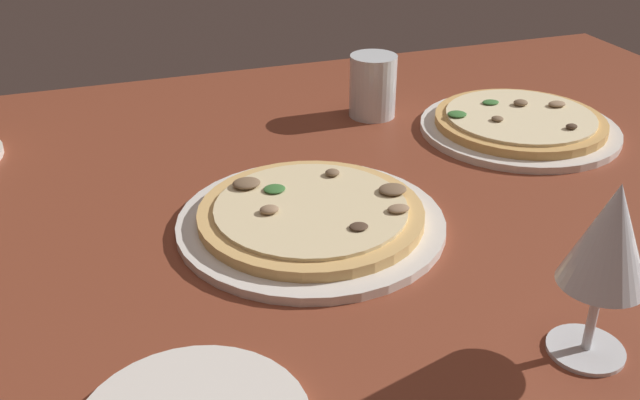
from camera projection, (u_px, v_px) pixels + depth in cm
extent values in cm
cube|color=brown|center=(330.00, 239.00, 79.66)|extent=(150.00, 110.00, 4.00)
cylinder|color=silver|center=(310.00, 221.00, 78.14)|extent=(28.93, 28.93, 1.00)
cylinder|color=tan|center=(310.00, 212.00, 77.61)|extent=(24.32, 24.32, 1.20)
cylinder|color=beige|center=(310.00, 206.00, 77.23)|extent=(20.79, 20.79, 0.40)
ellipsoid|color=brown|center=(246.00, 183.00, 80.64)|extent=(3.15, 2.71, 0.78)
ellipsoid|color=#387033|center=(274.00, 189.00, 79.84)|extent=(2.45, 2.26, 0.41)
ellipsoid|color=#937556|center=(399.00, 209.00, 75.66)|extent=(2.41, 1.74, 0.60)
ellipsoid|color=#937556|center=(270.00, 211.00, 75.06)|extent=(2.04, 1.67, 0.74)
ellipsoid|color=brown|center=(393.00, 190.00, 79.30)|extent=(3.12, 2.74, 0.69)
ellipsoid|color=#4C3828|center=(359.00, 226.00, 72.59)|extent=(1.95, 1.72, 0.41)
ellipsoid|color=brown|center=(332.00, 173.00, 83.11)|extent=(1.66, 1.62, 0.69)
cylinder|color=silver|center=(519.00, 128.00, 100.97)|extent=(27.46, 27.46, 1.00)
cylinder|color=tan|center=(520.00, 121.00, 100.45)|extent=(23.51, 23.51, 1.20)
cylinder|color=beige|center=(521.00, 116.00, 100.07)|extent=(20.57, 20.57, 0.40)
ellipsoid|color=#937556|center=(557.00, 104.00, 102.65)|extent=(2.57, 1.94, 0.67)
ellipsoid|color=#4C3828|center=(572.00, 126.00, 95.27)|extent=(1.62, 1.27, 0.69)
ellipsoid|color=brown|center=(497.00, 119.00, 97.84)|extent=(1.62, 1.61, 0.60)
ellipsoid|color=#387033|center=(491.00, 102.00, 103.63)|extent=(2.45, 1.93, 0.42)
ellipsoid|color=#387033|center=(457.00, 114.00, 99.46)|extent=(2.68, 2.44, 0.49)
ellipsoid|color=brown|center=(521.00, 103.00, 102.97)|extent=(2.07, 1.87, 0.77)
cylinder|color=silver|center=(585.00, 349.00, 59.96)|extent=(6.42, 6.42, 0.40)
cylinder|color=silver|center=(593.00, 316.00, 58.31)|extent=(0.80, 0.80, 6.55)
cone|color=silver|center=(611.00, 235.00, 54.68)|extent=(6.95, 6.95, 8.75)
cone|color=maroon|center=(605.00, 260.00, 55.76)|extent=(3.00, 3.00, 4.20)
cylinder|color=silver|center=(373.00, 86.00, 104.63)|extent=(6.82, 6.82, 9.05)
cylinder|color=silver|center=(372.00, 96.00, 105.34)|extent=(6.27, 6.27, 6.06)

